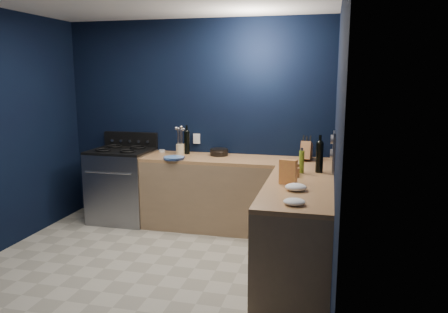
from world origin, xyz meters
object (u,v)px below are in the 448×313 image
(gas_range, at_px, (122,186))
(knife_block, at_px, (306,151))
(utensil_crock, at_px, (180,149))
(crouton_bag, at_px, (288,172))
(plate_stack, at_px, (174,158))

(gas_range, height_order, knife_block, knife_block)
(utensil_crock, bearing_deg, crouton_bag, -39.48)
(crouton_bag, bearing_deg, knife_block, 98.29)
(utensil_crock, xyz_separation_m, crouton_bag, (1.49, -1.23, 0.05))
(crouton_bag, bearing_deg, utensil_crock, 153.49)
(gas_range, distance_m, crouton_bag, 2.58)
(knife_block, bearing_deg, plate_stack, -162.31)
(plate_stack, xyz_separation_m, knife_block, (1.55, 0.32, 0.09))
(plate_stack, bearing_deg, gas_range, 164.76)
(gas_range, distance_m, utensil_crock, 0.93)
(plate_stack, xyz_separation_m, utensil_crock, (-0.03, 0.33, 0.05))
(plate_stack, distance_m, crouton_bag, 1.71)
(plate_stack, bearing_deg, utensil_crock, 95.95)
(plate_stack, height_order, utensil_crock, utensil_crock)
(utensil_crock, distance_m, knife_block, 1.59)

